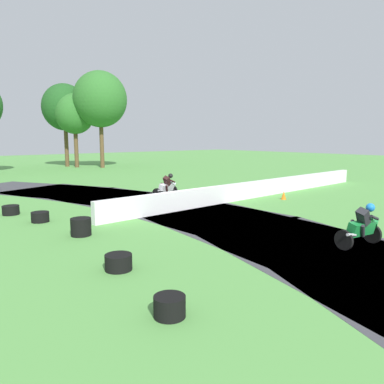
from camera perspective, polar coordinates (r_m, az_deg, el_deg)
The scene contains 14 objects.
ground_plane at distance 17.05m, azimuth -1.42°, elevation -2.74°, with size 120.00×120.00×0.00m, color #569947.
track_asphalt at distance 16.29m, azimuth -4.64°, elevation -3.28°, with size 10.54×33.95×0.01m.
safety_barrier at distance 21.15m, azimuth 10.45°, elevation 0.54°, with size 0.30×20.52×0.90m, color white.
motorcycle_lead_green at distance 12.39m, azimuth 24.91°, elevation -4.75°, with size 1.70×0.94×1.43m.
motorcycle_chase_white at distance 20.45m, azimuth -3.80°, elevation 0.93°, with size 1.73×1.10×1.43m.
tire_stack_near at distance 7.18m, azimuth -3.47°, elevation -17.19°, with size 0.60×0.60×0.40m.
tire_stack_mid_a at distance 9.62m, azimuth -11.26°, elevation -10.56°, with size 0.68×0.68×0.40m.
tire_stack_mid_b at distance 13.12m, azimuth -16.75°, elevation -5.16°, with size 0.68×0.68×0.60m.
tire_stack_far at distance 15.75m, azimuth -22.36°, elevation -3.57°, with size 0.68×0.68×0.40m.
tire_stack_extra_a at distance 17.73m, azimuth -26.15°, elevation -2.52°, with size 0.69×0.69×0.40m.
traffic_cone at distance 20.41m, azimuth 13.95°, elevation -0.50°, with size 0.28×0.28×0.44m, color orange.
tree_far_left at distance 44.68m, azimuth -19.05°, elevation 12.22°, with size 4.93×4.93×9.22m.
tree_far_right at distance 43.05m, azimuth -17.64°, elevation 11.38°, with size 4.17×4.17×8.03m.
tree_mid_rise at distance 41.86m, azimuth -13.97°, elevation 13.68°, with size 5.66×5.66×10.30m.
Camera 1 is at (-10.41, -13.09, 3.30)m, focal length 34.60 mm.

